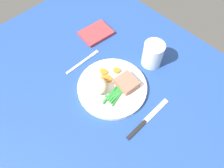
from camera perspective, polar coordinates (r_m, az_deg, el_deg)
The scene contains 10 objects.
dining_table at distance 79.92cm, azimuth 0.04°, elevation -1.53°, with size 120.00×90.00×2.00cm.
dinner_plate at distance 78.52cm, azimuth 0.00°, elevation -0.68°, with size 25.80×25.80×1.60cm, color white.
meat_portion at distance 77.05cm, azimuth 3.98°, elevation 0.33°, with size 7.44×6.73×2.65cm, color #A86B56.
mashed_potatoes at distance 74.97cm, azimuth -3.79°, elevation -0.38°, with size 7.22×6.45×5.19cm, color beige.
carrot_slices at distance 80.00cm, azimuth -0.85°, elevation 2.73°, with size 6.60×7.51×1.20cm.
green_beans at distance 75.49cm, azimuth 0.73°, elevation -2.85°, with size 5.33×10.73×0.87cm.
fork at distance 86.54cm, azimuth -7.95°, elevation 5.93°, with size 1.44×16.60×0.40cm.
knife at distance 74.33cm, azimuth 9.44°, elevation -9.46°, with size 1.70×20.50×0.64cm.
water_glass at distance 83.89cm, azimuth 10.87°, elevation 7.58°, with size 7.97×7.97×10.25cm.
napkin at distance 95.85cm, azimuth -4.34°, elevation 13.57°, with size 10.15×13.19×1.43cm, color #B2383D.
Camera 1 is at (28.57, -27.70, 70.30)cm, focal length 33.82 mm.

